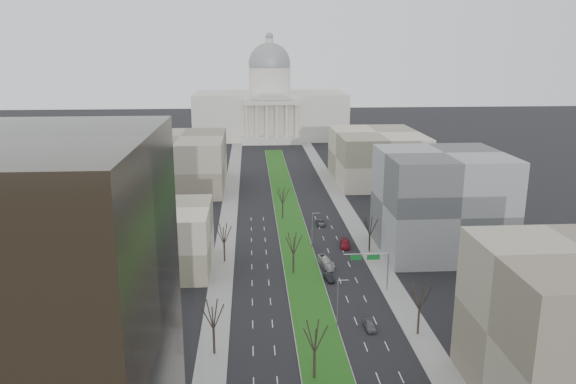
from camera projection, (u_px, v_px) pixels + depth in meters
name	position (u px, v px, depth m)	size (l,w,h in m)	color
ground	(290.00, 219.00, 160.63)	(600.00, 600.00, 0.00)	black
median	(290.00, 219.00, 159.62)	(8.00, 222.03, 0.20)	#999993
sidewalk_left	(225.00, 251.00, 135.31)	(5.00, 330.00, 0.15)	gray
sidewalk_right	(368.00, 247.00, 137.62)	(5.00, 330.00, 0.15)	gray
capitol	(270.00, 107.00, 300.99)	(80.00, 46.00, 55.00)	beige
building_beige_left	(151.00, 239.00, 122.90)	(26.00, 22.00, 14.00)	gray
building_grey_right	(441.00, 203.00, 132.81)	(28.00, 26.00, 24.00)	#5A5C5E
building_far_left	(181.00, 162.00, 194.69)	(30.00, 40.00, 18.00)	gray
building_far_right	(377.00, 157.00, 204.12)	(30.00, 40.00, 18.00)	gray
tree_left_mid	(213.00, 314.00, 88.21)	(5.40, 5.40, 9.72)	black
tree_left_far	(224.00, 233.00, 126.87)	(5.28, 5.28, 9.50)	black
tree_right_mid	(420.00, 296.00, 94.29)	(5.52, 5.52, 9.94)	black
tree_right_far	(370.00, 226.00, 133.08)	(5.04, 5.04, 9.07)	black
tree_median_a	(315.00, 336.00, 81.48)	(5.40, 5.40, 9.72)	black
tree_median_b	(293.00, 243.00, 120.11)	(5.40, 5.40, 9.72)	black
tree_median_c	(283.00, 195.00, 158.74)	(5.40, 5.40, 9.72)	black
streetlamp_median_b	(338.00, 303.00, 96.89)	(1.90, 0.20, 9.16)	gray
streetlamp_median_c	(312.00, 230.00, 135.52)	(1.90, 0.20, 9.16)	gray
mast_arm_signs	(375.00, 262.00, 111.72)	(9.12, 0.24, 8.09)	gray
car_grey_near	(370.00, 325.00, 97.78)	(1.68, 4.17, 1.42)	#57585F
car_black	(329.00, 277.00, 118.14)	(1.47, 4.21, 1.39)	black
car_red	(345.00, 244.00, 137.83)	(2.32, 5.71, 1.66)	maroon
car_grey_far	(321.00, 222.00, 155.04)	(2.23, 4.84, 1.34)	#4A4C51
box_van	(326.00, 262.00, 125.42)	(1.70, 7.25, 2.02)	#B8B8B8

